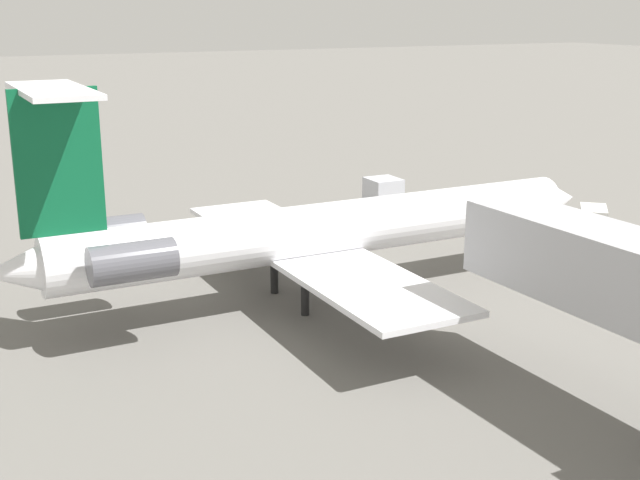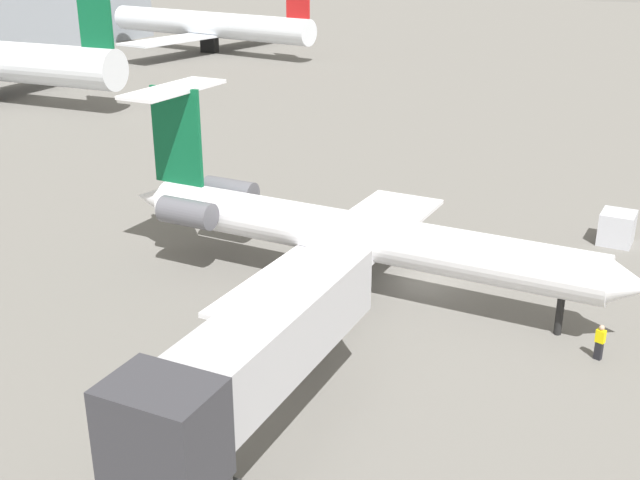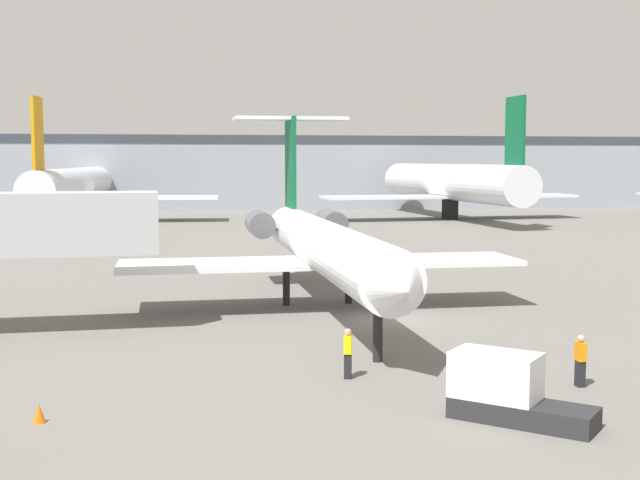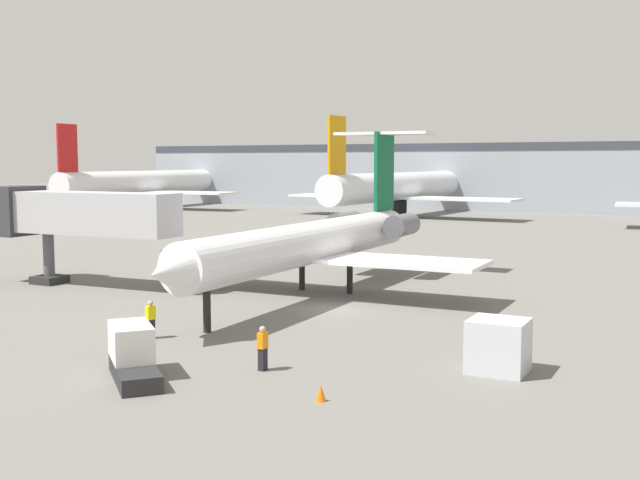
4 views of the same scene
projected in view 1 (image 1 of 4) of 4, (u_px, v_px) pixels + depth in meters
name	position (u px, v px, depth m)	size (l,w,h in m)	color
ground_plane	(351.00, 274.00, 41.14)	(400.00, 400.00, 0.10)	#66635E
regional_jet	(307.00, 230.00, 36.52)	(19.73, 28.91, 9.87)	white
ground_crew_marshaller	(508.00, 216.00, 48.96)	(0.26, 0.40, 1.69)	black
ground_crew_loader	(564.00, 251.00, 41.80)	(0.36, 0.45, 1.69)	black
baggage_tug_lead	(592.00, 224.00, 47.06)	(3.92, 3.70, 1.90)	#262628
cargo_container_uld	(383.00, 193.00, 54.09)	(2.10, 1.97, 1.98)	silver
traffic_cone_mid	(500.00, 208.00, 53.26)	(0.36, 0.36, 0.55)	orange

